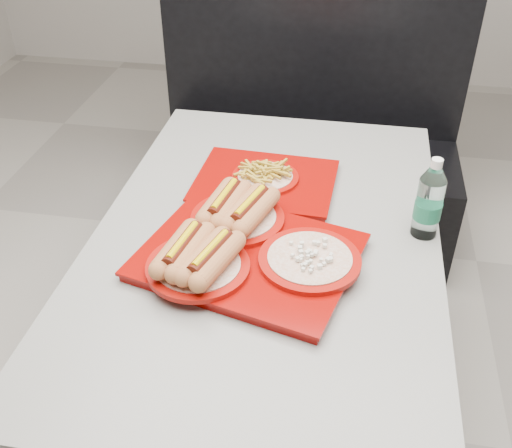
% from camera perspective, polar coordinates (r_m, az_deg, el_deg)
% --- Properties ---
extents(ground, '(6.00, 6.00, 0.00)m').
position_cam_1_polar(ground, '(2.11, 0.75, -17.55)').
color(ground, '#A09A8F').
rests_on(ground, ground).
extents(diner_table, '(0.92, 1.42, 0.75)m').
position_cam_1_polar(diner_table, '(1.68, 0.90, -5.53)').
color(diner_table, black).
rests_on(diner_table, ground).
extents(booth_bench, '(1.30, 0.57, 1.35)m').
position_cam_1_polar(booth_bench, '(2.68, 4.71, 6.88)').
color(booth_bench, black).
rests_on(booth_bench, ground).
extents(tray_near, '(0.59, 0.51, 0.11)m').
position_cam_1_polar(tray_near, '(1.47, -1.41, -2.06)').
color(tray_near, '#7B0603').
rests_on(tray_near, diner_table).
extents(tray_far, '(0.42, 0.33, 0.08)m').
position_cam_1_polar(tray_far, '(1.76, 0.88, 4.32)').
color(tray_far, '#7B0603').
rests_on(tray_far, diner_table).
extents(water_bottle, '(0.07, 0.07, 0.22)m').
position_cam_1_polar(water_bottle, '(1.58, 16.15, 1.96)').
color(water_bottle, silver).
rests_on(water_bottle, diner_table).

